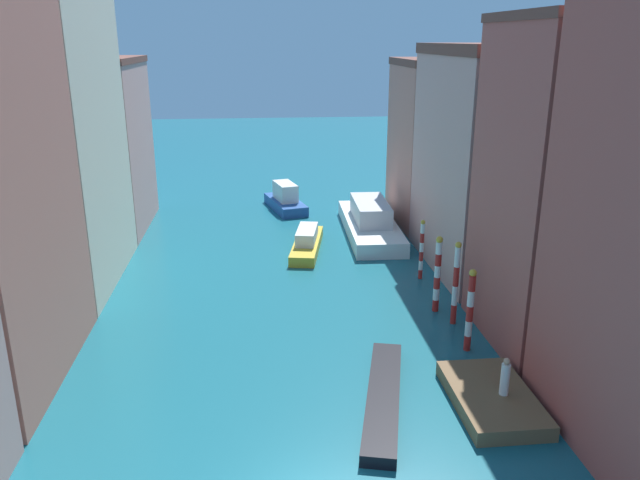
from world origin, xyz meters
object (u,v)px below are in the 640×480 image
object	(u,v)px
motorboat_0	(307,242)
vaporetto_white	(370,222)
waterfront_dock	(492,398)
gondola_black	(383,397)
mooring_pole_3	(422,249)
mooring_pole_0	(470,309)
person_on_dock	(505,378)
mooring_pole_2	(437,273)
mooring_pole_1	(456,282)
motorboat_1	(285,200)

from	to	relation	value
motorboat_0	vaporetto_white	bearing A→B (deg)	33.58
waterfront_dock	gondola_black	bearing A→B (deg)	171.74
vaporetto_white	motorboat_0	bearing A→B (deg)	-146.42
mooring_pole_3	waterfront_dock	bearing A→B (deg)	-92.78
waterfront_dock	mooring_pole_0	bearing A→B (deg)	83.43
mooring_pole_0	gondola_black	distance (m)	6.54
person_on_dock	gondola_black	size ratio (longest dim) A/B	0.19
mooring_pole_2	motorboat_0	world-z (taller)	mooring_pole_2
mooring_pole_2	mooring_pole_3	distance (m)	4.74
vaporetto_white	waterfront_dock	bearing A→B (deg)	-88.18
person_on_dock	mooring_pole_0	world-z (taller)	mooring_pole_0
mooring_pole_1	motorboat_0	bearing A→B (deg)	117.89
mooring_pole_1	mooring_pole_2	distance (m)	1.69
mooring_pole_2	mooring_pole_3	bearing A→B (deg)	85.26
mooring_pole_1	vaporetto_white	distance (m)	15.91
mooring_pole_2	person_on_dock	bearing A→B (deg)	-89.56
mooring_pole_1	mooring_pole_3	size ratio (longest dim) A/B	1.19
waterfront_dock	mooring_pole_2	bearing A→B (deg)	88.23
gondola_black	mooring_pole_2	bearing A→B (deg)	61.64
mooring_pole_0	mooring_pole_2	xyz separation A→B (m)	(-0.25, 4.51, 0.08)
person_on_dock	motorboat_0	distance (m)	21.09
person_on_dock	motorboat_0	world-z (taller)	person_on_dock
gondola_black	motorboat_1	size ratio (longest dim) A/B	1.30
mooring_pole_3	motorboat_0	distance (m)	8.99
gondola_black	motorboat_0	size ratio (longest dim) A/B	1.14
person_on_dock	motorboat_1	bearing A→B (deg)	102.83
mooring_pole_3	motorboat_0	bearing A→B (deg)	136.82
mooring_pole_3	person_on_dock	bearing A→B (deg)	-91.30
mooring_pole_2	motorboat_1	distance (m)	23.02
person_on_dock	mooring_pole_1	world-z (taller)	mooring_pole_1
mooring_pole_2	gondola_black	xyz separation A→B (m)	(-4.59, -8.51, -1.92)
mooring_pole_1	mooring_pole_3	bearing A→B (deg)	90.79
waterfront_dock	motorboat_1	bearing A→B (deg)	102.30
vaporetto_white	motorboat_1	distance (m)	9.78
gondola_black	motorboat_1	world-z (taller)	motorboat_1
person_on_dock	mooring_pole_0	xyz separation A→B (m)	(0.18, 4.85, 0.73)
mooring_pole_2	vaporetto_white	size ratio (longest dim) A/B	0.36
mooring_pole_2	gondola_black	distance (m)	9.85
mooring_pole_3	gondola_black	xyz separation A→B (m)	(-4.98, -13.22, -1.67)
person_on_dock	mooring_pole_3	world-z (taller)	mooring_pole_3
mooring_pole_1	mooring_pole_2	world-z (taller)	mooring_pole_1
mooring_pole_1	gondola_black	size ratio (longest dim) A/B	0.53
vaporetto_white	gondola_black	world-z (taller)	vaporetto_white
person_on_dock	motorboat_0	xyz separation A→B (m)	(-6.17, 20.16, -0.77)
person_on_dock	motorboat_0	bearing A→B (deg)	107.01
vaporetto_white	mooring_pole_2	bearing A→B (deg)	-85.87
person_on_dock	gondola_black	world-z (taller)	person_on_dock
gondola_black	waterfront_dock	bearing A→B (deg)	-8.26
mooring_pole_0	mooring_pole_2	distance (m)	4.51
motorboat_1	vaporetto_white	bearing A→B (deg)	-52.03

